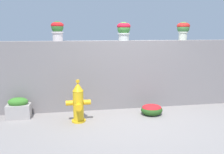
% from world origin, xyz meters
% --- Properties ---
extents(ground_plane, '(24.00, 24.00, 0.00)m').
position_xyz_m(ground_plane, '(0.00, 0.00, 0.00)').
color(ground_plane, gray).
extents(stone_wall, '(6.69, 0.38, 1.56)m').
position_xyz_m(stone_wall, '(0.00, 0.91, 0.78)').
color(stone_wall, gray).
rests_on(stone_wall, ground).
extents(potted_plant_1, '(0.27, 0.27, 0.42)m').
position_xyz_m(potted_plant_1, '(-1.49, 0.93, 1.81)').
color(potted_plant_1, silver).
rests_on(potted_plant_1, stone_wall).
extents(potted_plant_2, '(0.30, 0.30, 0.41)m').
position_xyz_m(potted_plant_2, '(-0.04, 0.87, 1.80)').
color(potted_plant_2, silver).
rests_on(potted_plant_2, stone_wall).
extents(potted_plant_3, '(0.30, 0.30, 0.43)m').
position_xyz_m(potted_plant_3, '(1.42, 0.94, 1.82)').
color(potted_plant_3, beige).
rests_on(potted_plant_3, stone_wall).
extents(fire_hydrant, '(0.49, 0.40, 0.84)m').
position_xyz_m(fire_hydrant, '(-1.11, 0.08, 0.38)').
color(fire_hydrant, gold).
rests_on(fire_hydrant, ground).
extents(flower_bush_left, '(0.46, 0.42, 0.23)m').
position_xyz_m(flower_bush_left, '(0.45, 0.22, 0.12)').
color(flower_bush_left, '#29541E').
rests_on(flower_bush_left, ground).
extents(planter_box, '(0.47, 0.28, 0.44)m').
position_xyz_m(planter_box, '(-2.32, 0.49, 0.21)').
color(planter_box, '#A9A09D').
rests_on(planter_box, ground).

